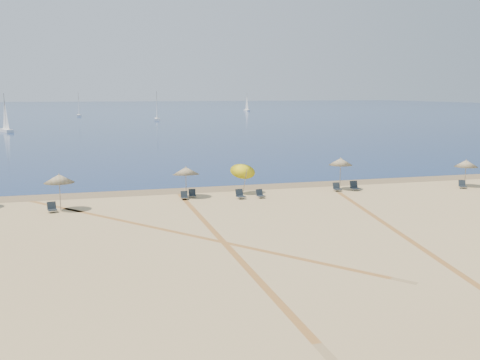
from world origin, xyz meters
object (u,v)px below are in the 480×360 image
Objects in this scene: chair_8 at (354,186)px; umbrella_4 at (341,162)px; umbrella_3 at (243,168)px; sailboat_2 at (6,120)px; chair_9 at (462,185)px; chair_6 at (260,194)px; chair_4 at (192,194)px; chair_5 at (240,195)px; umbrella_1 at (59,179)px; chair_3 at (184,196)px; umbrella_5 at (466,163)px; sailboat_0 at (157,111)px; sailboat_3 at (247,105)px; chair_2 at (52,208)px; chair_7 at (337,187)px; sailboat_1 at (79,109)px; umbrella_2 at (186,171)px.

umbrella_4 is at bearing 152.75° from chair_8.
umbrella_3 is 0.36× the size of sailboat_2.
chair_9 is at bearing -11.54° from umbrella_4.
chair_6 is at bearing -94.20° from sailboat_2.
chair_4 is 3.56m from chair_5.
umbrella_1 reaches higher than chair_3.
sailboat_0 is at bearing 96.43° from umbrella_5.
sailboat_2 reaches higher than chair_9.
umbrella_3 is at bearing -86.85° from sailboat_0.
chair_5 is at bearing -108.34° from sailboat_3.
chair_3 is (8.93, 1.88, -0.03)m from chair_2.
chair_4 is at bearing 146.11° from chair_5.
umbrella_1 reaches higher than chair_4.
sailboat_3 reaches higher than umbrella_5.
chair_6 is 178.20m from sailboat_3.
umbrella_3 is at bearing 176.71° from chair_8.
sailboat_2 is at bearing 118.32° from chair_7.
umbrella_5 is at bearing -10.96° from chair_2.
sailboat_1 is (-21.02, 30.41, -0.14)m from sailboat_0.
chair_6 is 0.97× the size of chair_8.
chair_5 is (12.40, 0.66, -1.81)m from umbrella_1.
umbrella_4 is at bearing -89.14° from sailboat_2.
umbrella_3 is 139.87m from sailboat_1.
chair_2 is 14.44m from chair_6.
chair_7 is at bearing 4.35° from umbrella_1.
umbrella_5 is at bearing 64.91° from chair_9.
umbrella_3 is at bearing 56.73° from chair_5.
umbrella_1 is 112.67m from sailboat_0.
umbrella_3 is 3.71× the size of chair_6.
chair_3 is 77.50m from sailboat_2.
umbrella_2 is 3.22× the size of chair_6.
umbrella_4 reaches higher than chair_7.
umbrella_1 is 76.90m from sailboat_2.
umbrella_3 reaches higher than chair_4.
chair_8 is at bearing -88.69° from sailboat_2.
chair_4 is at bearing -22.32° from umbrella_2.
sailboat_3 is (31.29, 172.03, 1.93)m from chair_9.
chair_3 is (-12.58, -0.61, -1.99)m from umbrella_4.
chair_5 is (12.91, 1.08, 0.01)m from chair_2.
chair_3 is 5.55m from chair_6.
sailboat_0 reaches higher than chair_8.
sailboat_0 reaches higher than sailboat_2.
sailboat_2 reaches higher than chair_7.
sailboat_1 is at bearing 100.36° from chair_4.
umbrella_4 is 174.93m from sailboat_3.
umbrella_3 is 0.34× the size of sailboat_0.
umbrella_1 is 30.89m from chair_9.
umbrella_2 reaches higher than chair_8.
chair_7 reaches higher than chair_4.
chair_7 is (-11.04, 0.88, -1.62)m from umbrella_5.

